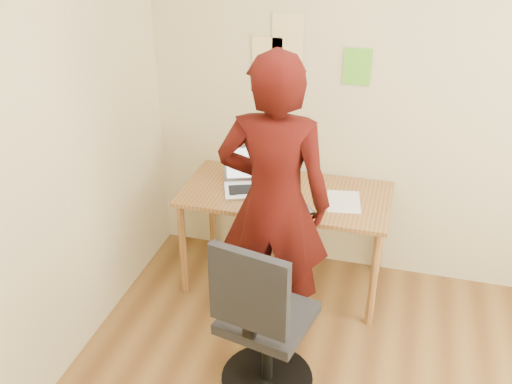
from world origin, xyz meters
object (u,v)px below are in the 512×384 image
(laptop, at_px, (251,180))
(person, at_px, (274,204))
(office_chair, at_px, (262,330))
(desk, at_px, (286,204))
(phone, at_px, (306,210))

(laptop, height_order, person, person)
(laptop, height_order, office_chair, office_chair)
(laptop, bearing_deg, person, -81.18)
(desk, height_order, office_chair, office_chair)
(desk, xyz_separation_m, person, (0.04, -0.49, 0.27))
(phone, bearing_deg, person, -154.00)
(laptop, xyz_separation_m, phone, (0.43, -0.21, -0.05))
(desk, bearing_deg, laptop, 178.29)
(person, bearing_deg, desk, -89.31)
(laptop, relative_size, person, 0.25)
(laptop, bearing_deg, phone, -47.33)
(desk, xyz_separation_m, laptop, (-0.25, 0.01, 0.14))
(desk, bearing_deg, office_chair, -83.86)
(desk, distance_m, person, 0.56)
(phone, bearing_deg, office_chair, -131.87)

